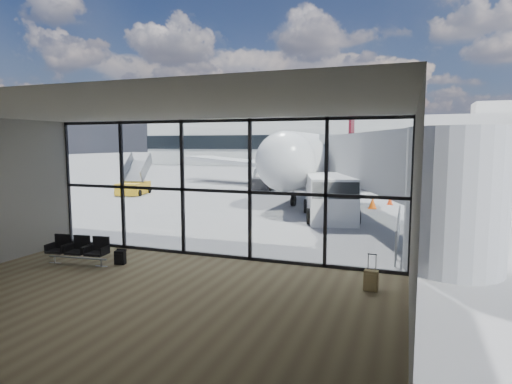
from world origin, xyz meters
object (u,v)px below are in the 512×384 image
Objects in this scene: seating_row at (79,249)px; service_van at (330,197)px; suitcase at (371,280)px; belt_loader at (262,183)px; airliner at (331,156)px; mobile_stairs at (134,186)px; backpack at (120,257)px.

seating_row is 0.37× the size of service_van.
suitcase is 0.22× the size of belt_loader.
airliner is at bearing 77.34° from seating_row.
airliner reaches higher than suitcase.
mobile_stairs is (-9.57, 16.20, 0.10)m from seating_row.
airliner is 9.06× the size of mobile_stairs.
airliner is (-5.72, 26.99, 2.40)m from suitcase.
suitcase is 24.12m from mobile_stairs.
service_van is 16.48m from mobile_stairs.
suitcase is at bearing -90.03° from service_van.
backpack is at bearing -94.09° from airliner.
suitcase is 0.18× the size of service_van.
suitcase is 10.54m from service_van.
service_van is at bearing 57.22° from backpack.
mobile_stairs is (-10.79, 15.84, 0.36)m from backpack.
mobile_stairs is at bearing 143.50° from suitcase.
service_van is (-2.80, 10.13, 0.82)m from suitcase.
service_van is 1.25× the size of belt_loader.
belt_loader is at bearing 86.96° from seating_row.
service_van reaches higher than backpack.
belt_loader is at bearing 88.60° from backpack.
suitcase is at bearing -7.17° from backpack.
mobile_stairs is at bearing -157.05° from belt_loader.
service_van is at bearing -64.71° from belt_loader.
backpack is at bearing -174.83° from suitcase.
airliner is 17.18m from service_van.
belt_loader reaches higher than backpack.
airliner reaches higher than mobile_stairs.
seating_row is at bearing -74.25° from mobile_stairs.
backpack is at bearing 9.88° from seating_row.
suitcase is 0.25× the size of mobile_stairs.
belt_loader is 9.75m from mobile_stairs.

